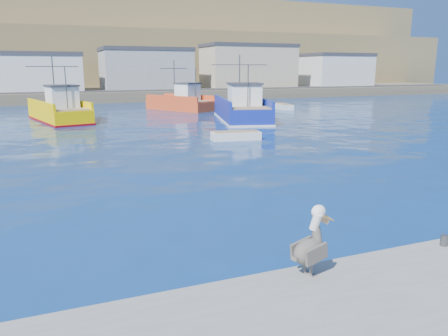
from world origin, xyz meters
The scene contains 9 objects.
ground centered at (0.00, 0.00, 0.00)m, with size 260.00×260.00×0.00m, color #072A53.
dock_bollards centered at (0.60, -3.40, 0.65)m, with size 36.20×0.20×0.30m.
far_shore centered at (0.00, 109.20, 8.98)m, with size 200.00×81.00×24.00m.
trawler_yellow_b centered at (-5.55, 35.33, 1.01)m, with size 6.09×11.28×6.44m.
trawler_blue centered at (11.74, 29.40, 1.08)m, with size 7.10×12.79×6.62m.
boat_orange centered at (9.19, 42.29, 1.07)m, with size 7.47×9.57×6.18m.
skiff_mid centered at (6.15, 18.02, 0.25)m, with size 3.78×1.82×0.79m.
skiff_far centered at (21.77, 38.57, 0.28)m, with size 1.95×4.16×0.87m.
pelican centered at (-1.28, -3.47, 1.21)m, with size 1.34×0.72×1.65m.
Camera 1 is at (-6.66, -11.43, 5.19)m, focal length 35.00 mm.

